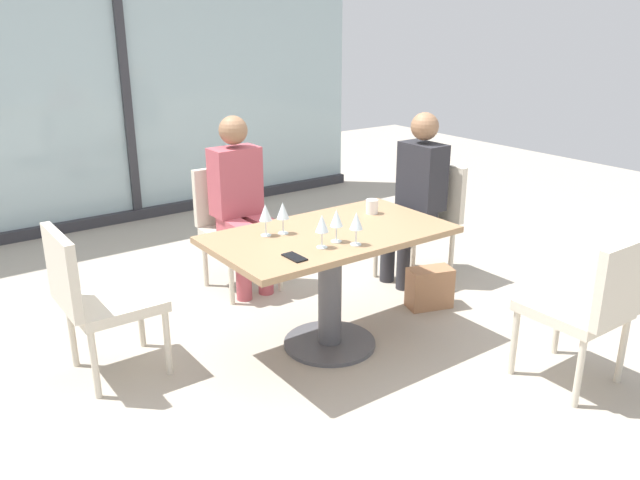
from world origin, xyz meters
name	(u,v)px	position (x,y,z in m)	size (l,w,h in m)	color
ground_plane	(330,344)	(0.00, 0.00, 0.00)	(12.00, 12.00, 0.00)	#A89E8E
window_wall_backdrop	(125,94)	(0.00, 3.20, 1.21)	(5.10, 0.10, 2.70)	#9EB7BC
dining_table_main	(330,262)	(0.00, 0.00, 0.54)	(1.38, 0.78, 0.73)	#997551
chair_far_right	(425,215)	(1.23, 0.46, 0.50)	(0.50, 0.46, 0.87)	beige
chair_near_window	(234,221)	(0.00, 1.16, 0.50)	(0.46, 0.51, 0.87)	beige
chair_front_right	(592,302)	(0.83, -1.16, 0.50)	(0.46, 0.50, 0.87)	beige
chair_far_left	(95,294)	(-1.23, 0.46, 0.50)	(0.50, 0.46, 0.87)	beige
person_far_right	(415,191)	(1.12, 0.46, 0.70)	(0.39, 0.34, 1.26)	#28282D
person_near_window	(240,197)	(0.00, 1.05, 0.70)	(0.34, 0.39, 1.26)	#B24C56
wine_glass_0	(265,213)	(-0.34, 0.16, 0.86)	(0.07, 0.07, 0.18)	silver
wine_glass_1	(322,224)	(-0.20, -0.19, 0.86)	(0.07, 0.07, 0.18)	silver
wine_glass_2	(283,211)	(-0.24, 0.13, 0.86)	(0.07, 0.07, 0.18)	silver
wine_glass_3	(336,219)	(-0.08, -0.16, 0.86)	(0.07, 0.07, 0.18)	silver
wine_glass_4	(356,222)	(-0.02, -0.26, 0.86)	(0.07, 0.07, 0.18)	silver
coffee_cup	(372,207)	(0.42, 0.13, 0.78)	(0.08, 0.08, 0.09)	white
cell_phone_on_table	(295,257)	(-0.40, -0.23, 0.73)	(0.07, 0.14, 0.01)	black
handbag_0	(430,288)	(0.88, 0.03, 0.14)	(0.30, 0.16, 0.28)	#A3704C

